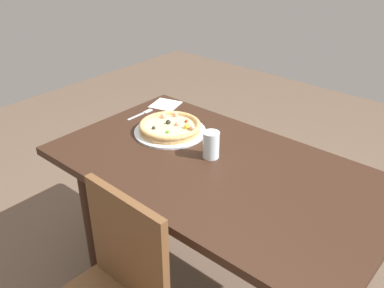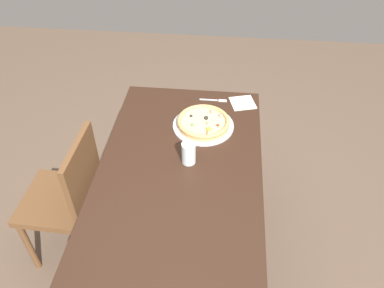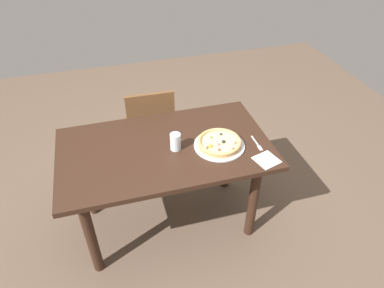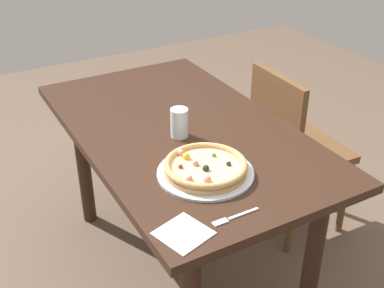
% 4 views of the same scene
% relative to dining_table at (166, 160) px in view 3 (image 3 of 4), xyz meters
% --- Properties ---
extents(ground_plane, '(6.00, 6.00, 0.00)m').
position_rel_dining_table_xyz_m(ground_plane, '(0.00, 0.00, -0.65)').
color(ground_plane, brown).
extents(dining_table, '(1.41, 0.82, 0.76)m').
position_rel_dining_table_xyz_m(dining_table, '(0.00, 0.00, 0.00)').
color(dining_table, '#331E14').
rests_on(dining_table, ground).
extents(chair_near, '(0.41, 0.41, 0.89)m').
position_rel_dining_table_xyz_m(chair_near, '(0.00, -0.62, -0.16)').
color(chair_near, brown).
rests_on(chair_near, ground).
extents(plate, '(0.34, 0.34, 0.01)m').
position_rel_dining_table_xyz_m(plate, '(-0.35, 0.09, 0.12)').
color(plate, silver).
rests_on(plate, dining_table).
extents(pizza, '(0.29, 0.29, 0.05)m').
position_rel_dining_table_xyz_m(pizza, '(-0.35, 0.09, 0.15)').
color(pizza, tan).
rests_on(pizza, plate).
extents(fork, '(0.02, 0.17, 0.00)m').
position_rel_dining_table_xyz_m(fork, '(-0.61, 0.15, 0.12)').
color(fork, silver).
rests_on(fork, dining_table).
extents(drinking_glass, '(0.07, 0.07, 0.12)m').
position_rel_dining_table_xyz_m(drinking_glass, '(-0.07, 0.04, 0.18)').
color(drinking_glass, silver).
rests_on(drinking_glass, dining_table).
extents(napkin, '(0.17, 0.17, 0.00)m').
position_rel_dining_table_xyz_m(napkin, '(-0.60, 0.31, 0.12)').
color(napkin, white).
rests_on(napkin, dining_table).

